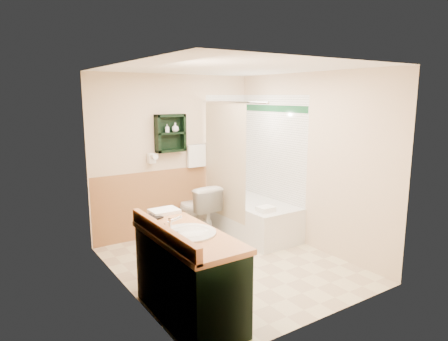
# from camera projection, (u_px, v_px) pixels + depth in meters

# --- Properties ---
(floor) EXTENTS (3.00, 3.00, 0.00)m
(floor) POSITION_uv_depth(u_px,v_px,m) (230.00, 265.00, 5.01)
(floor) COLOR beige
(floor) RESTS_ON ground
(back_wall) EXTENTS (2.60, 0.04, 2.40)m
(back_wall) POSITION_uv_depth(u_px,v_px,m) (174.00, 155.00, 6.03)
(back_wall) COLOR beige
(back_wall) RESTS_ON ground
(left_wall) EXTENTS (0.04, 3.00, 2.40)m
(left_wall) POSITION_uv_depth(u_px,v_px,m) (124.00, 184.00, 4.07)
(left_wall) COLOR beige
(left_wall) RESTS_ON ground
(right_wall) EXTENTS (0.04, 3.00, 2.40)m
(right_wall) POSITION_uv_depth(u_px,v_px,m) (309.00, 161.00, 5.50)
(right_wall) COLOR beige
(right_wall) RESTS_ON ground
(ceiling) EXTENTS (2.60, 3.00, 0.04)m
(ceiling) POSITION_uv_depth(u_px,v_px,m) (231.00, 66.00, 4.56)
(ceiling) COLOR white
(ceiling) RESTS_ON back_wall
(wainscot_left) EXTENTS (2.98, 2.98, 1.00)m
(wainscot_left) POSITION_uv_depth(u_px,v_px,m) (130.00, 248.00, 4.22)
(wainscot_left) COLOR #B67D49
(wainscot_left) RESTS_ON left_wall
(wainscot_back) EXTENTS (2.58, 2.58, 1.00)m
(wainscot_back) POSITION_uv_depth(u_px,v_px,m) (176.00, 201.00, 6.13)
(wainscot_back) COLOR #B67D49
(wainscot_back) RESTS_ON back_wall
(mirror_frame) EXTENTS (1.30, 1.30, 1.00)m
(mirror_frame) POSITION_uv_depth(u_px,v_px,m) (149.00, 162.00, 3.59)
(mirror_frame) COLOR brown
(mirror_frame) RESTS_ON left_wall
(mirror_glass) EXTENTS (1.20, 1.20, 0.90)m
(mirror_glass) POSITION_uv_depth(u_px,v_px,m) (149.00, 162.00, 3.60)
(mirror_glass) COLOR white
(mirror_glass) RESTS_ON left_wall
(tile_right) EXTENTS (1.50, 1.50, 2.10)m
(tile_right) POSITION_uv_depth(u_px,v_px,m) (271.00, 164.00, 6.13)
(tile_right) COLOR white
(tile_right) RESTS_ON right_wall
(tile_back) EXTENTS (0.95, 0.95, 2.10)m
(tile_back) POSITION_uv_depth(u_px,v_px,m) (231.00, 160.00, 6.58)
(tile_back) COLOR white
(tile_back) RESTS_ON back_wall
(tile_accent) EXTENTS (1.50, 1.50, 0.10)m
(tile_accent) POSITION_uv_depth(u_px,v_px,m) (272.00, 108.00, 5.96)
(tile_accent) COLOR #154927
(tile_accent) RESTS_ON right_wall
(wall_shelf) EXTENTS (0.45, 0.15, 0.55)m
(wall_shelf) POSITION_uv_depth(u_px,v_px,m) (170.00, 133.00, 5.82)
(wall_shelf) COLOR black
(wall_shelf) RESTS_ON back_wall
(hair_dryer) EXTENTS (0.10, 0.24, 0.18)m
(hair_dryer) POSITION_uv_depth(u_px,v_px,m) (151.00, 158.00, 5.74)
(hair_dryer) COLOR white
(hair_dryer) RESTS_ON back_wall
(towel_bar) EXTENTS (0.40, 0.06, 0.40)m
(towel_bar) POSITION_uv_depth(u_px,v_px,m) (196.00, 144.00, 6.14)
(towel_bar) COLOR white
(towel_bar) RESTS_ON back_wall
(curtain_rod) EXTENTS (0.03, 1.60, 0.03)m
(curtain_rod) POSITION_uv_depth(u_px,v_px,m) (232.00, 102.00, 5.54)
(curtain_rod) COLOR silver
(curtain_rod) RESTS_ON back_wall
(shower_curtain) EXTENTS (1.05, 1.05, 1.70)m
(shower_curtain) POSITION_uv_depth(u_px,v_px,m) (225.00, 161.00, 5.84)
(shower_curtain) COLOR #C4B194
(shower_curtain) RESTS_ON curtain_rod
(vanity) EXTENTS (0.59, 1.31, 0.83)m
(vanity) POSITION_uv_depth(u_px,v_px,m) (189.00, 276.00, 3.77)
(vanity) COLOR black
(vanity) RESTS_ON ground
(bathtub) EXTENTS (0.77, 1.50, 0.51)m
(bathtub) POSITION_uv_depth(u_px,v_px,m) (253.00, 218.00, 6.08)
(bathtub) COLOR silver
(bathtub) RESTS_ON ground
(toilet) EXTENTS (0.48, 0.81, 0.78)m
(toilet) POSITION_uv_depth(u_px,v_px,m) (197.00, 210.00, 6.02)
(toilet) COLOR silver
(toilet) RESTS_ON ground
(counter_towel) EXTENTS (0.30, 0.24, 0.04)m
(counter_towel) POSITION_uv_depth(u_px,v_px,m) (164.00, 211.00, 4.34)
(counter_towel) COLOR white
(counter_towel) RESTS_ON vanity
(vanity_book) EXTENTS (0.16, 0.06, 0.21)m
(vanity_book) POSITION_uv_depth(u_px,v_px,m) (145.00, 210.00, 4.08)
(vanity_book) COLOR black
(vanity_book) RESTS_ON vanity
(tub_towel) EXTENTS (0.22, 0.19, 0.07)m
(tub_towel) POSITION_uv_depth(u_px,v_px,m) (266.00, 209.00, 5.50)
(tub_towel) COLOR white
(tub_towel) RESTS_ON bathtub
(soap_bottle_a) EXTENTS (0.08, 0.13, 0.05)m
(soap_bottle_a) POSITION_uv_depth(u_px,v_px,m) (167.00, 130.00, 5.78)
(soap_bottle_a) COLOR silver
(soap_bottle_a) RESTS_ON wall_shelf
(soap_bottle_b) EXTENTS (0.12, 0.15, 0.10)m
(soap_bottle_b) POSITION_uv_depth(u_px,v_px,m) (175.00, 128.00, 5.85)
(soap_bottle_b) COLOR silver
(soap_bottle_b) RESTS_ON wall_shelf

